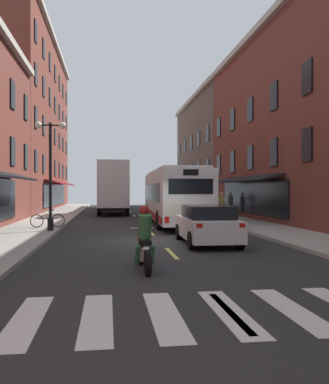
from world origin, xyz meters
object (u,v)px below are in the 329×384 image
at_px(sedan_mid, 110,202).
at_px(transit_bus, 173,196).
at_px(pedestrian_near, 211,202).
at_px(street_lamp_twin, 50,170).
at_px(box_truck, 113,188).
at_px(bicycle_near, 48,220).
at_px(pedestrian_far, 230,204).
at_px(pedestrian_mid, 222,206).
at_px(motorcycle_rider, 144,242).
at_px(sedan_near, 207,224).

bearing_deg(sedan_mid, transit_bus, -79.90).
xyz_separation_m(pedestrian_near, street_lamp_twin, (-10.40, -10.79, 1.86)).
xyz_separation_m(box_truck, sedan_mid, (-0.25, 10.80, -1.46)).
height_order(box_truck, sedan_mid, box_truck).
relative_size(pedestrian_near, street_lamp_twin, 0.36).
bearing_deg(bicycle_near, pedestrian_far, 33.39).
distance_m(pedestrian_near, pedestrian_far, 1.67).
xyz_separation_m(box_truck, pedestrian_mid, (6.67, -8.91, -1.12)).
relative_size(transit_bus, street_lamp_twin, 2.37).
distance_m(motorcycle_rider, pedestrian_far, 20.65).
bearing_deg(sedan_mid, pedestrian_mid, -70.68).
bearing_deg(pedestrian_near, sedan_mid, -12.10).
distance_m(sedan_mid, street_lamp_twin, 25.42).
bearing_deg(pedestrian_near, transit_bus, 108.37).
height_order(box_truck, pedestrian_mid, box_truck).
relative_size(box_truck, motorcycle_rider, 3.75).
bearing_deg(pedestrian_far, transit_bus, 108.19).
relative_size(sedan_mid, bicycle_near, 2.66).
relative_size(pedestrian_near, pedestrian_mid, 1.03).
distance_m(box_truck, pedestrian_mid, 11.19).
xyz_separation_m(pedestrian_mid, pedestrian_far, (1.79, 4.14, -0.03)).
xyz_separation_m(pedestrian_mid, street_lamp_twin, (-9.76, -5.45, 1.91)).
xyz_separation_m(bicycle_near, pedestrian_near, (10.78, 9.06, 0.60)).
height_order(sedan_near, pedestrian_near, pedestrian_near).
bearing_deg(bicycle_near, sedan_mid, 82.17).
relative_size(sedan_near, street_lamp_twin, 0.87).
distance_m(pedestrian_mid, pedestrian_far, 4.52).
bearing_deg(sedan_near, bicycle_near, 136.39).
xyz_separation_m(motorcycle_rider, street_lamp_twin, (-3.59, 9.46, 2.26)).
distance_m(sedan_near, pedestrian_far, 15.20).
bearing_deg(pedestrian_mid, motorcycle_rider, -77.78).
bearing_deg(pedestrian_far, bicycle_near, 96.44).
xyz_separation_m(box_truck, sedan_near, (3.28, -19.06, -1.43)).
xyz_separation_m(sedan_near, pedestrian_near, (4.03, 15.49, 0.36)).
relative_size(box_truck, pedestrian_far, 4.55).
relative_size(box_truck, street_lamp_twin, 1.53).
bearing_deg(transit_bus, street_lamp_twin, -145.17).
bearing_deg(box_truck, pedestrian_far, -29.41).
bearing_deg(pedestrian_mid, box_truck, 161.48).
height_order(motorcycle_rider, street_lamp_twin, street_lamp_twin).
bearing_deg(sedan_mid, motorcycle_rider, -88.77).
relative_size(motorcycle_rider, pedestrian_near, 1.14).
relative_size(box_truck, pedestrian_mid, 4.41).
relative_size(box_truck, sedan_mid, 1.70).
height_order(motorcycle_rider, pedestrian_mid, pedestrian_mid).
bearing_deg(motorcycle_rider, pedestrian_mid, 67.53).
bearing_deg(sedan_mid, pedestrian_near, -62.27).
relative_size(sedan_near, motorcycle_rider, 2.13).
relative_size(pedestrian_near, pedestrian_far, 1.06).
height_order(motorcycle_rider, bicycle_near, motorcycle_rider).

